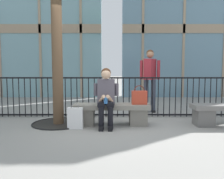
# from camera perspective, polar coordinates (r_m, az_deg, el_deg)

# --- Properties ---
(ground_plane) EXTENTS (60.00, 60.00, 0.00)m
(ground_plane) POSITION_cam_1_polar(r_m,az_deg,el_deg) (5.10, -0.00, -8.53)
(ground_plane) COLOR gray
(stone_bench) EXTENTS (1.60, 0.44, 0.45)m
(stone_bench) POSITION_cam_1_polar(r_m,az_deg,el_deg) (5.04, -0.00, -5.53)
(stone_bench) COLOR gray
(stone_bench) RESTS_ON ground
(seated_person_with_phone) EXTENTS (0.52, 0.66, 1.21)m
(seated_person_with_phone) POSITION_cam_1_polar(r_m,az_deg,el_deg) (4.86, -1.40, -1.42)
(seated_person_with_phone) COLOR black
(seated_person_with_phone) RESTS_ON ground
(handbag_on_bench) EXTENTS (0.32, 0.19, 0.40)m
(handbag_on_bench) POSITION_cam_1_polar(r_m,az_deg,el_deg) (5.01, 6.65, -1.86)
(handbag_on_bench) COLOR #B23823
(handbag_on_bench) RESTS_ON stone_bench
(shopping_bag) EXTENTS (0.31, 0.12, 0.52)m
(shopping_bag) POSITION_cam_1_polar(r_m,az_deg,el_deg) (4.80, -8.82, -6.80)
(shopping_bag) COLOR white
(shopping_bag) RESTS_ON ground
(bystander_at_railing) EXTENTS (0.55, 0.44, 1.71)m
(bystander_at_railing) POSITION_cam_1_polar(r_m,az_deg,el_deg) (6.53, 9.20, 3.30)
(bystander_at_railing) COLOR #383D4C
(bystander_at_railing) RESTS_ON ground
(plaza_railing) EXTENTS (8.65, 0.04, 0.99)m
(plaza_railing) POSITION_cam_1_polar(r_m,az_deg,el_deg) (5.85, 0.01, -1.76)
(plaza_railing) COLOR black
(plaza_railing) RESTS_ON ground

